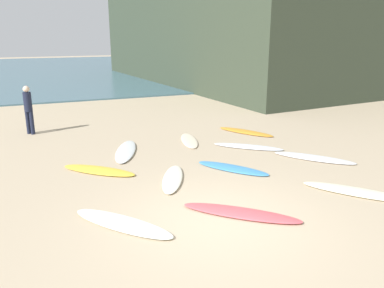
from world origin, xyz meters
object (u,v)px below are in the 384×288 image
(surfboard_6, at_px, (358,192))
(surfboard_8, at_px, (126,151))
(surfboard_0, at_px, (122,223))
(surfboard_4, at_px, (99,170))
(surfboard_1, at_px, (189,140))
(surfboard_10, at_px, (314,158))
(beachgoer_near, at_px, (28,107))
(surfboard_9, at_px, (173,179))
(surfboard_5, at_px, (233,168))
(surfboard_7, at_px, (246,132))
(surfboard_3, at_px, (241,213))
(surfboard_2, at_px, (248,147))

(surfboard_6, relative_size, surfboard_8, 1.02)
(surfboard_0, height_order, surfboard_4, surfboard_0)
(surfboard_1, relative_size, surfboard_10, 0.83)
(surfboard_10, height_order, beachgoer_near, beachgoer_near)
(surfboard_8, bearing_deg, surfboard_9, 120.58)
(surfboard_5, distance_m, surfboard_9, 1.76)
(surfboard_0, relative_size, surfboard_6, 0.93)
(surfboard_7, height_order, surfboard_9, surfboard_9)
(surfboard_9, height_order, surfboard_10, surfboard_9)
(surfboard_10, bearing_deg, surfboard_0, -21.59)
(surfboard_5, bearing_deg, surfboard_6, -89.32)
(surfboard_4, distance_m, surfboard_9, 2.08)
(surfboard_7, bearing_deg, surfboard_4, -8.30)
(surfboard_1, relative_size, surfboard_7, 0.87)
(surfboard_4, bearing_deg, surfboard_3, -105.40)
(surfboard_4, bearing_deg, surfboard_1, -17.40)
(surfboard_6, xyz_separation_m, surfboard_7, (0.54, 5.92, -0.00))
(surfboard_0, relative_size, surfboard_4, 1.06)
(surfboard_5, distance_m, beachgoer_near, 7.99)
(surfboard_2, bearing_deg, surfboard_4, -43.56)
(surfboard_3, distance_m, surfboard_5, 2.72)
(surfboard_2, height_order, surfboard_3, surfboard_3)
(surfboard_2, relative_size, surfboard_7, 1.00)
(surfboard_0, distance_m, surfboard_10, 6.36)
(surfboard_1, bearing_deg, surfboard_3, -86.93)
(surfboard_2, height_order, surfboard_10, surfboard_2)
(surfboard_0, height_order, surfboard_6, surfboard_0)
(surfboard_8, distance_m, surfboard_9, 2.83)
(surfboard_2, bearing_deg, surfboard_0, -12.12)
(surfboard_1, distance_m, beachgoer_near, 5.92)
(surfboard_1, bearing_deg, surfboard_0, -109.62)
(surfboard_2, xyz_separation_m, surfboard_5, (-1.45, -1.62, -0.00))
(surfboard_0, height_order, beachgoer_near, beachgoer_near)
(surfboard_6, distance_m, surfboard_7, 5.95)
(surfboard_4, bearing_deg, surfboard_9, -86.37)
(surfboard_3, distance_m, surfboard_7, 6.81)
(surfboard_0, distance_m, surfboard_6, 5.34)
(surfboard_6, height_order, surfboard_7, surfboard_6)
(surfboard_2, height_order, surfboard_5, surfboard_2)
(surfboard_0, distance_m, beachgoer_near, 8.40)
(surfboard_2, bearing_deg, surfboard_5, -0.09)
(surfboard_4, xyz_separation_m, surfboard_8, (1.08, 1.44, 0.00))
(surfboard_0, xyz_separation_m, surfboard_8, (1.20, 4.64, 0.00))
(surfboard_10, bearing_deg, surfboard_3, -6.71)
(surfboard_5, xyz_separation_m, surfboard_6, (1.85, -2.57, 0.01))
(surfboard_7, relative_size, surfboard_10, 0.96)
(surfboard_0, xyz_separation_m, surfboard_5, (3.46, 1.97, -0.01))
(surfboard_4, relative_size, surfboard_5, 1.03)
(surfboard_3, xyz_separation_m, surfboard_7, (3.54, 5.82, -0.00))
(beachgoer_near, bearing_deg, surfboard_9, -15.27)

